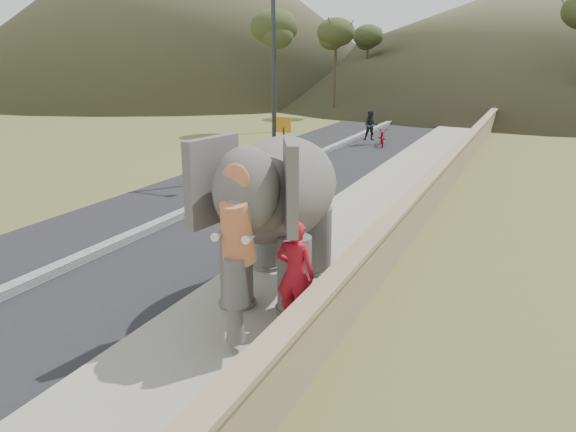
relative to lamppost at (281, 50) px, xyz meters
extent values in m
plane|color=olive|center=(4.69, -13.53, -4.87)|extent=(160.00, 160.00, 0.00)
cube|color=black|center=(-0.31, -3.53, -4.86)|extent=(7.00, 120.00, 0.03)
cube|color=black|center=(-0.31, -3.53, -4.76)|extent=(0.35, 120.00, 0.22)
cube|color=#9E9687|center=(4.69, -3.53, -4.80)|extent=(3.00, 120.00, 0.15)
cube|color=tan|center=(6.34, -3.53, -4.32)|extent=(0.30, 120.00, 1.10)
cylinder|color=#313337|center=(-0.31, 0.00, -0.87)|extent=(0.16, 0.16, 8.00)
cylinder|color=#2D2D33|center=(0.19, -0.17, -3.87)|extent=(0.08, 0.08, 2.00)
cube|color=orange|center=(0.19, -0.17, -2.77)|extent=(0.60, 0.05, 0.60)
cone|color=brown|center=(9.69, 56.47, 2.13)|extent=(80.00, 80.00, 14.00)
imported|color=#B41320|center=(5.64, -11.66, -3.76)|extent=(0.70, 0.46, 1.93)
imported|color=maroon|center=(1.67, 9.15, -4.38)|extent=(1.19, 1.98, 0.98)
imported|color=black|center=(1.02, 9.15, -3.82)|extent=(0.92, 0.81, 1.60)
camera|label=1|loc=(9.18, -19.91, -0.09)|focal=35.00mm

